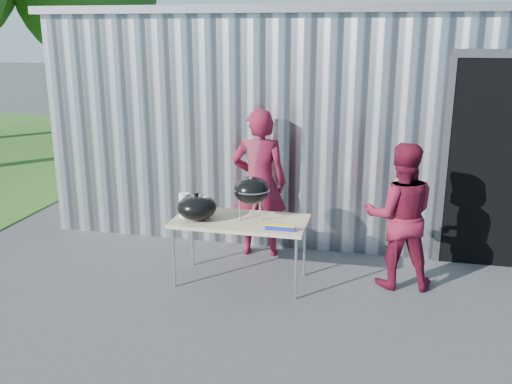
% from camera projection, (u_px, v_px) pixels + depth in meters
% --- Properties ---
extents(ground, '(80.00, 80.00, 0.00)m').
position_uv_depth(ground, '(244.00, 303.00, 6.06)').
color(ground, '#39393C').
extents(building, '(8.20, 6.20, 3.10)m').
position_uv_depth(building, '(361.00, 107.00, 9.74)').
color(building, silver).
rests_on(building, ground).
extents(folding_table, '(1.50, 0.75, 0.75)m').
position_uv_depth(folding_table, '(240.00, 223.00, 6.41)').
color(folding_table, tan).
rests_on(folding_table, ground).
extents(kettle_grill, '(0.41, 0.41, 0.93)m').
position_uv_depth(kettle_grill, '(251.00, 182.00, 6.33)').
color(kettle_grill, black).
rests_on(kettle_grill, folding_table).
extents(grill_lid, '(0.44, 0.44, 0.32)m').
position_uv_depth(grill_lid, '(197.00, 207.00, 6.37)').
color(grill_lid, black).
rests_on(grill_lid, folding_table).
extents(paper_towels, '(0.12, 0.12, 0.28)m').
position_uv_depth(paper_towels, '(184.00, 205.00, 6.46)').
color(paper_towels, white).
rests_on(paper_towels, folding_table).
extents(white_tub, '(0.20, 0.15, 0.10)m').
position_uv_depth(white_tub, '(198.00, 208.00, 6.66)').
color(white_tub, white).
rests_on(white_tub, folding_table).
extents(foil_box, '(0.32, 0.06, 0.06)m').
position_uv_depth(foil_box, '(280.00, 228.00, 6.05)').
color(foil_box, navy).
rests_on(foil_box, folding_table).
extents(person_cook, '(0.75, 0.55, 1.89)m').
position_uv_depth(person_cook, '(259.00, 183.00, 7.17)').
color(person_cook, maroon).
rests_on(person_cook, ground).
extents(person_bystander, '(0.87, 0.72, 1.65)m').
position_uv_depth(person_bystander, '(400.00, 216.00, 6.30)').
color(person_bystander, maroon).
rests_on(person_bystander, ground).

